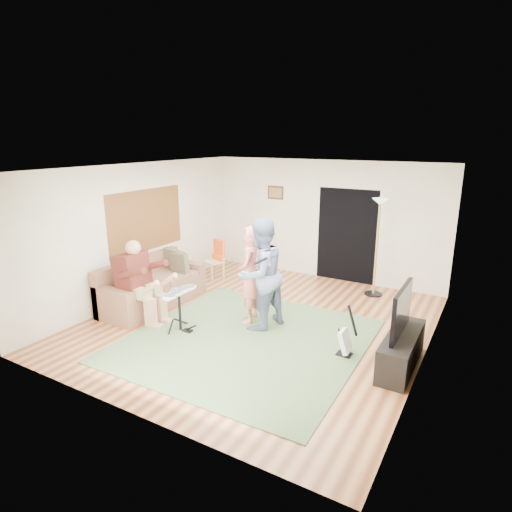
{
  "coord_description": "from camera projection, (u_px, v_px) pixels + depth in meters",
  "views": [
    {
      "loc": [
        3.46,
        -6.07,
        3.18
      ],
      "look_at": [
        -0.23,
        0.3,
        1.12
      ],
      "focal_mm": 30.0,
      "sensor_mm": 36.0,
      "label": 1
    }
  ],
  "objects": [
    {
      "name": "floor",
      "position": [
        259.0,
        323.0,
        7.59
      ],
      "size": [
        6.0,
        6.0,
        0.0
      ],
      "primitive_type": "plane",
      "color": "brown",
      "rests_on": "ground"
    },
    {
      "name": "walls",
      "position": [
        259.0,
        249.0,
        7.22
      ],
      "size": [
        5.5,
        6.0,
        2.7
      ],
      "primitive_type": null,
      "color": "white",
      "rests_on": "floor"
    },
    {
      "name": "ceiling",
      "position": [
        259.0,
        168.0,
        6.86
      ],
      "size": [
        6.0,
        6.0,
        0.0
      ],
      "primitive_type": "plane",
      "rotation": [
        3.14,
        0.0,
        0.0
      ],
      "color": "white",
      "rests_on": "walls"
    },
    {
      "name": "window_blinds",
      "position": [
        146.0,
        220.0,
        8.66
      ],
      "size": [
        0.0,
        2.05,
        2.05
      ],
      "primitive_type": "plane",
      "rotation": [
        1.57,
        0.0,
        1.57
      ],
      "color": "brown",
      "rests_on": "walls"
    },
    {
      "name": "doorway",
      "position": [
        347.0,
        236.0,
        9.53
      ],
      "size": [
        2.1,
        0.0,
        2.1
      ],
      "primitive_type": "plane",
      "rotation": [
        1.57,
        0.0,
        0.0
      ],
      "color": "black",
      "rests_on": "walls"
    },
    {
      "name": "picture_frame",
      "position": [
        276.0,
        193.0,
        10.17
      ],
      "size": [
        0.42,
        0.03,
        0.32
      ],
      "primitive_type": "cube",
      "color": "#3F2314",
      "rests_on": "walls"
    },
    {
      "name": "area_rug",
      "position": [
        247.0,
        340.0,
        6.94
      ],
      "size": [
        3.65,
        3.73,
        0.02
      ],
      "primitive_type": "cube",
      "rotation": [
        0.0,
        0.0,
        0.02
      ],
      "color": "#4C6940",
      "rests_on": "floor"
    },
    {
      "name": "sofa",
      "position": [
        150.0,
        289.0,
        8.38
      ],
      "size": [
        0.91,
        2.2,
        0.89
      ],
      "color": "#895C44",
      "rests_on": "floor"
    },
    {
      "name": "drummer",
      "position": [
        141.0,
        290.0,
        7.55
      ],
      "size": [
        0.95,
        0.53,
        1.46
      ],
      "color": "#592019",
      "rests_on": "sofa"
    },
    {
      "name": "drum_kit",
      "position": [
        180.0,
        313.0,
        7.2
      ],
      "size": [
        0.4,
        0.72,
        0.74
      ],
      "color": "black",
      "rests_on": "floor"
    },
    {
      "name": "singer",
      "position": [
        250.0,
        275.0,
        7.43
      ],
      "size": [
        0.58,
        0.72,
        1.73
      ],
      "primitive_type": "imported",
      "rotation": [
        0.0,
        0.0,
        -1.28
      ],
      "color": "#E67264",
      "rests_on": "floor"
    },
    {
      "name": "microphone",
      "position": [
        260.0,
        253.0,
        7.22
      ],
      "size": [
        0.06,
        0.06,
        0.24
      ],
      "primitive_type": null,
      "color": "black",
      "rests_on": "singer"
    },
    {
      "name": "guitarist",
      "position": [
        261.0,
        275.0,
        7.17
      ],
      "size": [
        0.95,
        1.09,
        1.91
      ],
      "primitive_type": "imported",
      "rotation": [
        0.0,
        0.0,
        -1.86
      ],
      "color": "slate",
      "rests_on": "floor"
    },
    {
      "name": "guitar_held",
      "position": [
        271.0,
        256.0,
        6.98
      ],
      "size": [
        0.12,
        0.6,
        0.26
      ],
      "primitive_type": null,
      "rotation": [
        0.0,
        0.0,
        -0.01
      ],
      "color": "white",
      "rests_on": "guitarist"
    },
    {
      "name": "guitar_spare",
      "position": [
        346.0,
        341.0,
        6.38
      ],
      "size": [
        0.3,
        0.26,
        0.82
      ],
      "color": "black",
      "rests_on": "floor"
    },
    {
      "name": "torchiere_lamp",
      "position": [
        378.0,
        230.0,
        8.56
      ],
      "size": [
        0.36,
        0.36,
        2.01
      ],
      "color": "black",
      "rests_on": "floor"
    },
    {
      "name": "dining_chair",
      "position": [
        214.0,
        265.0,
        9.88
      ],
      "size": [
        0.49,
        0.51,
        0.9
      ],
      "rotation": [
        0.0,
        0.0,
        -0.34
      ],
      "color": "#D3BF89",
      "rests_on": "floor"
    },
    {
      "name": "tv_cabinet",
      "position": [
        401.0,
        350.0,
        6.08
      ],
      "size": [
        0.4,
        1.4,
        0.5
      ],
      "primitive_type": "cube",
      "color": "black",
      "rests_on": "floor"
    },
    {
      "name": "television",
      "position": [
        402.0,
        311.0,
        5.94
      ],
      "size": [
        0.06,
        1.01,
        0.69
      ],
      "primitive_type": "cube",
      "color": "black",
      "rests_on": "tv_cabinet"
    }
  ]
}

